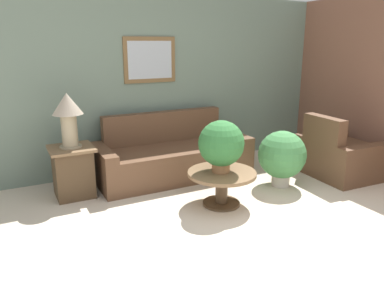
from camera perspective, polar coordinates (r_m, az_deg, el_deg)
ground_plane at (r=3.69m, az=15.56°, el=-16.68°), size 20.00×20.00×0.00m
wall_back at (r=5.81m, az=-4.70°, el=9.20°), size 7.57×0.09×2.60m
wall_right at (r=6.32m, az=26.10°, el=8.15°), size 0.06×5.07×2.60m
couch_main at (r=5.48m, az=-3.01°, el=-1.95°), size 2.22×0.90×0.91m
armchair at (r=5.93m, az=21.57°, el=-1.74°), size 0.98×1.09×0.91m
coffee_table at (r=4.53m, az=4.55°, el=-5.60°), size 0.82×0.82×0.42m
side_table at (r=5.00m, az=-17.67°, el=-3.97°), size 0.54×0.54×0.65m
table_lamp at (r=4.81m, az=-18.40°, el=4.58°), size 0.37×0.37×0.68m
potted_plant_on_table at (r=4.39m, az=4.48°, el=-0.05°), size 0.54×0.54×0.62m
potted_plant_floor at (r=5.21m, az=13.55°, el=-1.73°), size 0.65×0.65×0.77m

